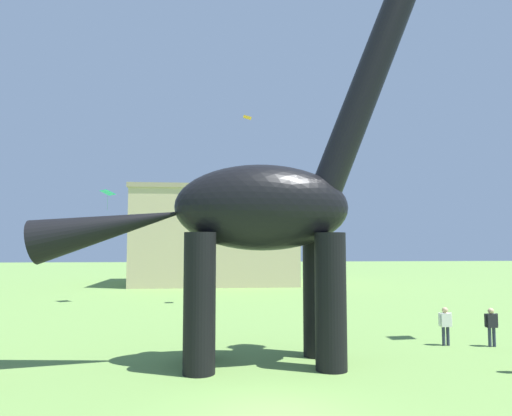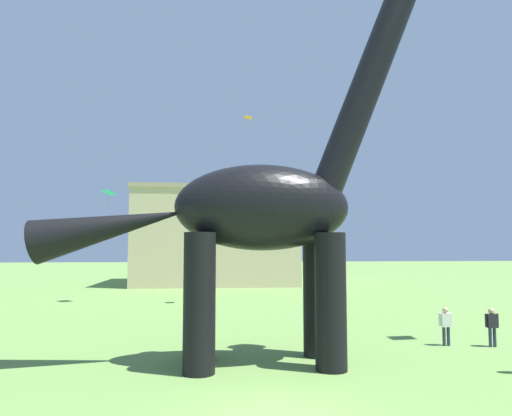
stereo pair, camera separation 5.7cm
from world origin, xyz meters
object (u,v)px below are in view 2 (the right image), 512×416
object	(u,v)px
kite_drifting	(109,193)
person_near_flyer	(446,322)
dinosaur_sculpture	(260,207)
person_far_spectator	(492,323)
kite_apex	(248,117)

from	to	relation	value
kite_drifting	person_near_flyer	bearing A→B (deg)	-43.13
dinosaur_sculpture	person_far_spectator	bearing A→B (deg)	-18.22
kite_apex	kite_drifting	xyz separation A→B (m)	(-10.77, 2.87, -5.52)
person_far_spectator	person_near_flyer	distance (m)	1.94
kite_drifting	kite_apex	bearing A→B (deg)	-14.91
dinosaur_sculpture	person_far_spectator	xyz separation A→B (m)	(10.41, 2.06, -4.84)
person_near_flyer	kite_apex	distance (m)	20.92
person_near_flyer	kite_apex	world-z (taller)	kite_apex
person_far_spectator	dinosaur_sculpture	bearing A→B (deg)	-153.79
dinosaur_sculpture	person_near_flyer	distance (m)	10.11
person_far_spectator	kite_apex	world-z (taller)	kite_apex
person_far_spectator	person_near_flyer	world-z (taller)	person_near_flyer
kite_drifting	person_far_spectator	bearing A→B (deg)	-41.03
dinosaur_sculpture	person_far_spectator	size ratio (longest dim) A/B	9.68
person_near_flyer	kite_drifting	distance (m)	26.38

